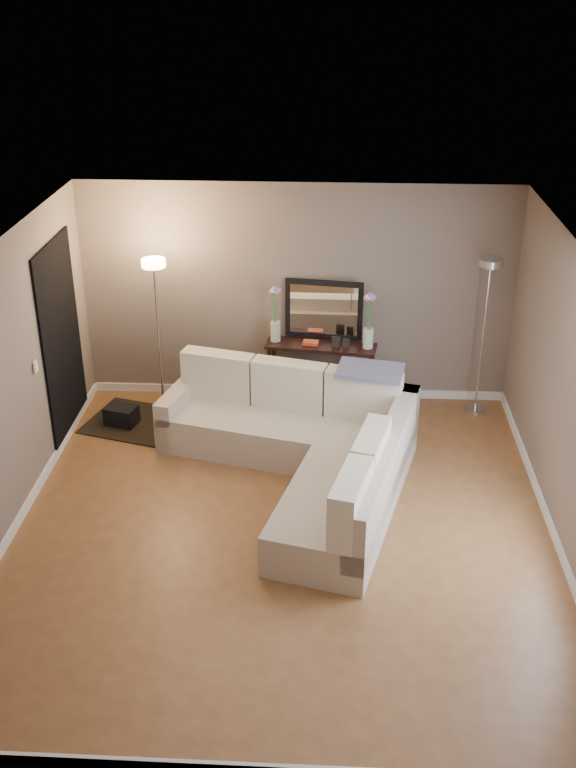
# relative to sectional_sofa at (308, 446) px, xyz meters

# --- Properties ---
(floor) EXTENTS (5.00, 5.50, 0.01)m
(floor) POSITION_rel_sectional_sofa_xyz_m (-0.19, -0.92, -0.35)
(floor) COLOR #905C34
(floor) RESTS_ON ground
(ceiling) EXTENTS (5.00, 5.50, 0.01)m
(ceiling) POSITION_rel_sectional_sofa_xyz_m (-0.19, -0.92, 2.26)
(ceiling) COLOR white
(ceiling) RESTS_ON ground
(wall_back) EXTENTS (5.00, 0.02, 2.60)m
(wall_back) POSITION_rel_sectional_sofa_xyz_m (-0.19, 1.84, 0.95)
(wall_back) COLOR #76665A
(wall_back) RESTS_ON ground
(wall_front) EXTENTS (5.00, 0.02, 2.60)m
(wall_front) POSITION_rel_sectional_sofa_xyz_m (-0.19, -3.68, 0.95)
(wall_front) COLOR #76665A
(wall_front) RESTS_ON ground
(wall_left) EXTENTS (0.02, 5.50, 2.60)m
(wall_left) POSITION_rel_sectional_sofa_xyz_m (-2.70, -0.92, 0.95)
(wall_left) COLOR #76665A
(wall_left) RESTS_ON ground
(wall_right) EXTENTS (0.02, 5.50, 2.60)m
(wall_right) POSITION_rel_sectional_sofa_xyz_m (2.32, -0.92, 0.95)
(wall_right) COLOR #76665A
(wall_right) RESTS_ON ground
(baseboard_back) EXTENTS (5.00, 0.03, 0.10)m
(baseboard_back) POSITION_rel_sectional_sofa_xyz_m (-0.19, 1.81, -0.30)
(baseboard_back) COLOR white
(baseboard_back) RESTS_ON ground
(baseboard_left) EXTENTS (0.03, 5.50, 0.10)m
(baseboard_left) POSITION_rel_sectional_sofa_xyz_m (-2.68, -0.92, -0.30)
(baseboard_left) COLOR white
(baseboard_left) RESTS_ON ground
(baseboard_right) EXTENTS (0.03, 5.50, 0.10)m
(baseboard_right) POSITION_rel_sectional_sofa_xyz_m (2.29, -0.92, -0.30)
(baseboard_right) COLOR white
(baseboard_right) RESTS_ON ground
(doorway) EXTENTS (0.02, 1.20, 2.20)m
(doorway) POSITION_rel_sectional_sofa_xyz_m (-2.67, 0.78, 0.75)
(doorway) COLOR black
(doorway) RESTS_ON ground
(switch_plate) EXTENTS (0.02, 0.08, 0.12)m
(switch_plate) POSITION_rel_sectional_sofa_xyz_m (-2.67, -0.07, 0.85)
(switch_plate) COLOR white
(switch_plate) RESTS_ON ground
(sectional_sofa) EXTENTS (2.81, 3.14, 0.94)m
(sectional_sofa) POSITION_rel_sectional_sofa_xyz_m (0.00, 0.00, 0.00)
(sectional_sofa) COLOR beige
(sectional_sofa) RESTS_ON floor
(throw_blanket) EXTENTS (0.74, 0.52, 0.09)m
(throw_blanket) POSITION_rel_sectional_sofa_xyz_m (0.62, 0.52, 0.61)
(throw_blanket) COLOR slate
(throw_blanket) RESTS_ON sectional_sofa
(console_table) EXTENTS (1.31, 0.51, 0.78)m
(console_table) POSITION_rel_sectional_sofa_xyz_m (0.02, 1.58, 0.09)
(console_table) COLOR black
(console_table) RESTS_ON floor
(leaning_mirror) EXTENTS (0.90, 0.16, 0.71)m
(leaning_mirror) POSITION_rel_sectional_sofa_xyz_m (0.12, 1.73, 0.81)
(leaning_mirror) COLOR black
(leaning_mirror) RESTS_ON console_table
(table_decor) EXTENTS (0.54, 0.16, 0.13)m
(table_decor) POSITION_rel_sectional_sofa_xyz_m (0.09, 1.53, 0.48)
(table_decor) COLOR #CE4724
(table_decor) RESTS_ON console_table
(flower_vase_left) EXTENTS (0.15, 0.13, 0.67)m
(flower_vase_left) POSITION_rel_sectional_sofa_xyz_m (-0.43, 1.64, 0.73)
(flower_vase_left) COLOR silver
(flower_vase_left) RESTS_ON console_table
(flower_vase_right) EXTENTS (0.15, 0.13, 0.67)m
(flower_vase_right) POSITION_rel_sectional_sofa_xyz_m (0.63, 1.49, 0.73)
(flower_vase_right) COLOR silver
(flower_vase_right) RESTS_ON console_table
(floor_lamp_lit) EXTENTS (0.33, 0.33, 1.86)m
(floor_lamp_lit) POSITION_rel_sectional_sofa_xyz_m (-1.73, 1.31, 0.97)
(floor_lamp_lit) COLOR silver
(floor_lamp_lit) RESTS_ON floor
(floor_lamp_unlit) EXTENTS (0.28, 0.28, 1.86)m
(floor_lamp_unlit) POSITION_rel_sectional_sofa_xyz_m (1.93, 1.52, 0.97)
(floor_lamp_unlit) COLOR silver
(floor_lamp_unlit) RESTS_ON floor
(charcoal_rug) EXTENTS (1.42, 1.21, 0.02)m
(charcoal_rug) POSITION_rel_sectional_sofa_xyz_m (-1.93, 0.99, -0.34)
(charcoal_rug) COLOR black
(charcoal_rug) RESTS_ON floor
(black_bag) EXTENTS (0.40, 0.33, 0.22)m
(black_bag) POSITION_rel_sectional_sofa_xyz_m (-2.15, 0.95, -0.23)
(black_bag) COLOR black
(black_bag) RESTS_ON charcoal_rug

